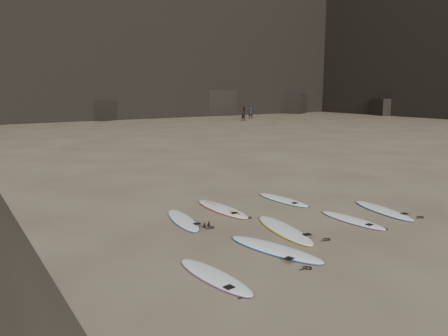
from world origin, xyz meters
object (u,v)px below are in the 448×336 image
(surfboard_0, at_px, (214,276))
(person_b, at_px, (244,114))
(surfboard_2, at_px, (284,229))
(surfboard_4, at_px, (383,210))
(surfboard_7, at_px, (283,200))
(surfboard_3, at_px, (352,220))
(person_a, at_px, (251,111))
(surfboard_1, at_px, (275,249))
(surfboard_5, at_px, (183,220))
(surfboard_6, at_px, (222,208))

(surfboard_0, xyz_separation_m, person_b, (26.49, 35.83, 0.78))
(surfboard_2, height_order, person_b, person_b)
(surfboard_4, bearing_deg, surfboard_7, 133.18)
(surfboard_3, height_order, person_a, person_a)
(person_a, distance_m, person_b, 3.20)
(surfboard_1, bearing_deg, surfboard_3, -4.91)
(surfboard_5, bearing_deg, surfboard_3, -23.00)
(surfboard_7, bearing_deg, surfboard_0, -146.62)
(surfboard_1, relative_size, surfboard_6, 1.01)
(surfboard_2, bearing_deg, surfboard_5, 140.72)
(surfboard_4, xyz_separation_m, person_a, (21.79, 36.62, 0.91))
(surfboard_2, xyz_separation_m, surfboard_4, (3.93, -0.25, -0.00))
(person_a, bearing_deg, surfboard_7, 70.38)
(surfboard_1, bearing_deg, surfboard_0, 179.45)
(surfboard_0, height_order, surfboard_5, surfboard_5)
(surfboard_0, distance_m, person_a, 47.68)
(person_a, bearing_deg, surfboard_5, 66.17)
(surfboard_3, relative_size, person_a, 1.20)
(surfboard_2, xyz_separation_m, person_b, (23.27, 34.31, 0.77))
(surfboard_7, bearing_deg, surfboard_1, -136.75)
(surfboard_4, bearing_deg, surfboard_3, -163.99)
(surfboard_4, height_order, surfboard_5, surfboard_4)
(surfboard_5, relative_size, person_b, 1.46)
(person_b, bearing_deg, surfboard_2, -129.00)
(surfboard_2, distance_m, surfboard_5, 3.03)
(surfboard_2, height_order, surfboard_5, surfboard_2)
(surfboard_6, bearing_deg, surfboard_0, -126.17)
(surfboard_0, bearing_deg, surfboard_2, 19.61)
(surfboard_7, bearing_deg, surfboard_4, -60.95)
(surfboard_1, xyz_separation_m, surfboard_6, (0.87, 3.73, -0.00))
(surfboard_7, relative_size, person_b, 1.44)
(surfboard_1, xyz_separation_m, surfboard_5, (-0.76, 3.34, -0.01))
(surfboard_3, bearing_deg, surfboard_1, -172.63)
(surfboard_0, distance_m, surfboard_4, 7.27)
(surfboard_5, distance_m, surfboard_7, 4.07)
(surfboard_2, relative_size, person_a, 1.44)
(surfboard_6, bearing_deg, surfboard_3, -52.09)
(surfboard_3, distance_m, surfboard_4, 1.65)
(surfboard_1, height_order, person_b, person_b)
(surfboard_5, bearing_deg, surfboard_4, -13.73)
(surfboard_6, xyz_separation_m, surfboard_7, (2.43, -0.19, -0.01))
(surfboard_0, bearing_deg, surfboard_5, 65.81)
(surfboard_5, relative_size, surfboard_7, 1.01)
(surfboard_5, bearing_deg, person_a, 60.99)
(surfboard_0, bearing_deg, surfboard_3, 5.65)
(surfboard_0, relative_size, person_a, 1.23)
(surfboard_5, xyz_separation_m, person_b, (25.20, 31.98, 0.78))
(surfboard_3, bearing_deg, surfboard_0, -170.98)
(surfboard_2, distance_m, surfboard_4, 3.94)
(surfboard_0, xyz_separation_m, surfboard_4, (7.15, 1.27, 0.00))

